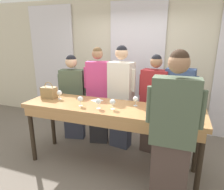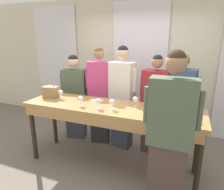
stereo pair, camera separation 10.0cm
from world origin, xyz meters
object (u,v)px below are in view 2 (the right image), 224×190
at_px(wine_glass_front_mid, 61,92).
at_px(host_pouring, 169,138).
at_px(wine_glass_back_mid, 136,99).
at_px(wine_bottle, 180,105).
at_px(wine_glass_center_left, 98,101).
at_px(wine_glass_back_right, 152,109).
at_px(wine_glass_front_right, 149,105).
at_px(guest_olive_jacket, 75,96).
at_px(wine_glass_back_left, 176,102).
at_px(guest_cream_sweater, 122,98).
at_px(wine_glass_front_left, 168,112).
at_px(wine_glass_center_right, 112,102).
at_px(guest_pink_top, 100,95).
at_px(tasting_bar, 110,113).
at_px(handbag, 50,92).
at_px(guest_navy_coat, 179,108).
at_px(wine_glass_center_mid, 80,99).
at_px(guest_striped_shirt, 155,105).

distance_m(wine_glass_front_mid, host_pouring, 1.93).
bearing_deg(wine_glass_back_mid, wine_bottle, -7.70).
bearing_deg(wine_glass_front_mid, host_pouring, -20.30).
height_order(wine_glass_center_left, wine_glass_back_right, same).
xyz_separation_m(wine_glass_front_right, guest_olive_jacket, (-1.58, 0.69, -0.24)).
height_order(wine_glass_back_left, host_pouring, host_pouring).
distance_m(wine_bottle, guest_cream_sweater, 1.17).
xyz_separation_m(wine_glass_front_left, wine_glass_center_left, (-0.96, 0.07, 0.00)).
bearing_deg(guest_cream_sweater, wine_glass_back_mid, -53.57).
relative_size(wine_glass_center_right, wine_glass_back_right, 1.00).
height_order(wine_glass_front_left, wine_glass_back_left, same).
distance_m(wine_glass_front_mid, wine_glass_back_mid, 1.24).
distance_m(wine_glass_center_left, guest_pink_top, 0.88).
bearing_deg(host_pouring, wine_glass_back_left, 90.61).
bearing_deg(guest_pink_top, wine_glass_front_right, -33.39).
xyz_separation_m(tasting_bar, guest_cream_sweater, (-0.03, 0.66, 0.05)).
bearing_deg(wine_glass_front_left, wine_bottle, 64.00).
bearing_deg(wine_glass_front_mid, wine_glass_front_left, -8.97).
xyz_separation_m(guest_pink_top, guest_cream_sweater, (0.44, -0.00, 0.01)).
relative_size(wine_glass_back_right, guest_cream_sweater, 0.08).
bearing_deg(wine_glass_center_left, guest_cream_sweater, 83.33).
xyz_separation_m(handbag, wine_glass_front_left, (1.93, -0.27, 0.01)).
height_order(guest_cream_sweater, guest_navy_coat, guest_cream_sweater).
distance_m(wine_glass_center_right, guest_olive_jacket, 1.33).
distance_m(wine_glass_back_mid, guest_navy_coat, 0.81).
bearing_deg(guest_cream_sweater, wine_glass_center_mid, -116.25).
relative_size(handbag, wine_glass_back_mid, 1.84).
height_order(handbag, guest_navy_coat, guest_navy_coat).
distance_m(handbag, wine_glass_center_mid, 0.71).
height_order(wine_bottle, wine_glass_back_mid, wine_bottle).
relative_size(wine_glass_front_mid, guest_navy_coat, 0.08).
distance_m(wine_glass_back_mid, guest_pink_top, 0.97).
height_order(tasting_bar, wine_glass_front_right, wine_glass_front_right).
height_order(wine_glass_front_mid, wine_glass_center_right, same).
xyz_separation_m(handbag, wine_glass_center_left, (0.97, -0.20, 0.01)).
xyz_separation_m(wine_glass_front_mid, guest_olive_jacket, (-0.10, 0.59, -0.24)).
xyz_separation_m(wine_glass_front_left, wine_glass_front_right, (-0.26, 0.17, -0.00)).
relative_size(guest_pink_top, guest_cream_sweater, 0.98).
height_order(wine_glass_center_mid, guest_cream_sweater, guest_cream_sweater).
distance_m(wine_glass_center_right, wine_glass_back_left, 0.89).
relative_size(wine_bottle, guest_cream_sweater, 0.18).
distance_m(guest_navy_coat, host_pouring, 1.26).
bearing_deg(tasting_bar, guest_olive_jacket, 146.46).
height_order(wine_glass_center_left, wine_glass_center_right, same).
xyz_separation_m(wine_glass_front_mid, wine_glass_back_left, (1.80, 0.16, -0.00)).
height_order(wine_glass_center_right, guest_striped_shirt, guest_striped_shirt).
bearing_deg(wine_glass_back_right, wine_glass_front_left, -10.88).
distance_m(wine_bottle, wine_glass_back_right, 0.40).
distance_m(wine_glass_front_right, wine_glass_center_mid, 1.00).
xyz_separation_m(handbag, wine_glass_front_mid, (0.20, 0.00, 0.01)).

